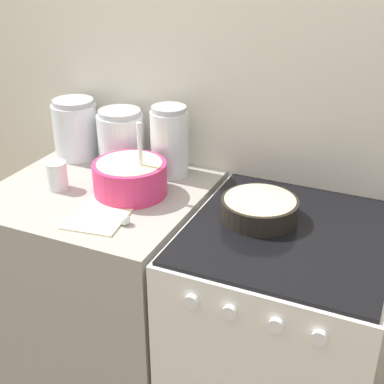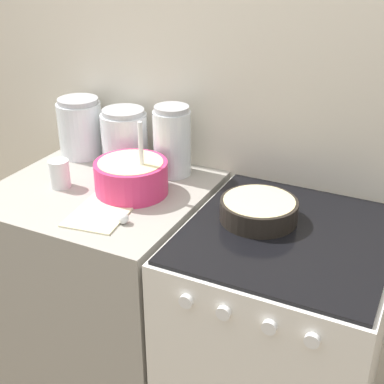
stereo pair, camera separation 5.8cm
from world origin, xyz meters
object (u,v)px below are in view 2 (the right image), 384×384
mixing_bowl (131,175)px  tin_can (60,174)px  baking_pan (259,209)px  stove (277,348)px  storage_jar_right (172,145)px  storage_jar_left (81,131)px  storage_jar_middle (125,141)px

mixing_bowl → tin_can: size_ratio=2.64×
mixing_bowl → baking_pan: 0.47m
baking_pan → tin_can: (-0.72, -0.08, 0.01)m
mixing_bowl → tin_can: bearing=-163.9°
stove → tin_can: size_ratio=9.17×
storage_jar_right → tin_can: (-0.31, -0.28, -0.06)m
storage_jar_left → tin_can: size_ratio=2.34×
tin_can → storage_jar_right: bearing=42.7°
stove → baking_pan: size_ratio=3.75×
baking_pan → storage_jar_right: storage_jar_right is taller
tin_can → stove: bearing=3.5°
storage_jar_middle → storage_jar_left: bearing=180.0°
baking_pan → storage_jar_middle: size_ratio=1.12×
tin_can → mixing_bowl: bearing=16.1°
mixing_bowl → storage_jar_right: size_ratio=1.02×
baking_pan → mixing_bowl: bearing=-178.7°
storage_jar_left → storage_jar_middle: bearing=-0.0°
stove → storage_jar_middle: bearing=162.5°
baking_pan → tin_can: size_ratio=2.44×
stove → storage_jar_left: (-0.95, 0.23, 0.57)m
stove → mixing_bowl: size_ratio=3.47×
mixing_bowl → baking_pan: mixing_bowl is taller
storage_jar_right → tin_can: size_ratio=2.60×
stove → mixing_bowl: 0.79m
storage_jar_left → tin_can: bearing=-68.2°
mixing_bowl → storage_jar_middle: size_ratio=1.21×
stove → storage_jar_middle: 0.95m
storage_jar_right → baking_pan: bearing=-25.5°
tin_can → storage_jar_middle: bearing=71.1°
storage_jar_middle → mixing_bowl: bearing=-52.8°
baking_pan → storage_jar_middle: 0.66m
storage_jar_left → tin_can: storage_jar_left is taller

